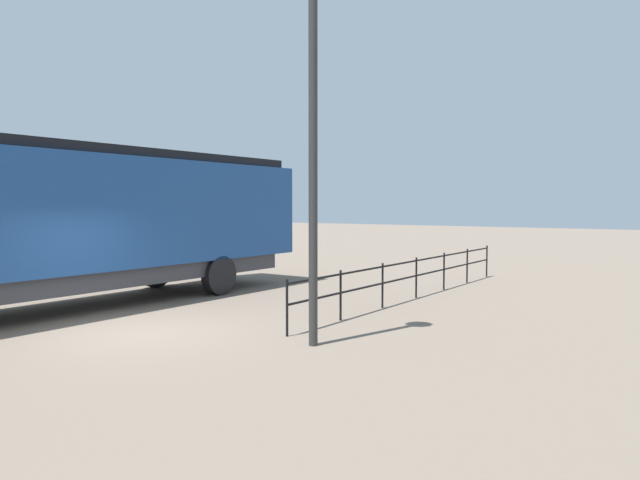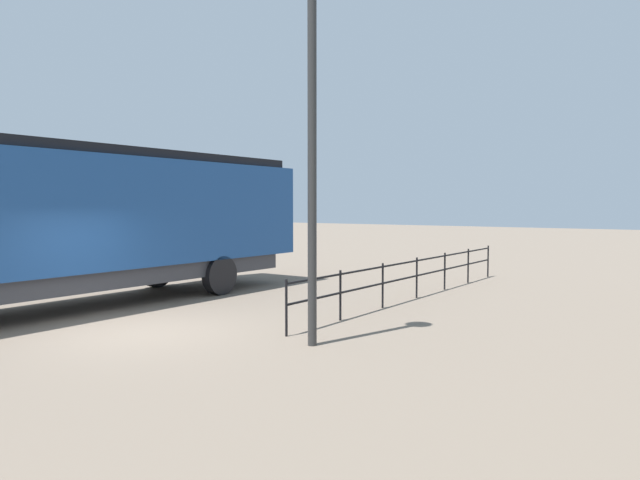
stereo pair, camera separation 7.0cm
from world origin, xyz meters
The scene contains 4 objects.
ground_plane centered at (0.00, 0.00, 0.00)m, with size 120.00×120.00×0.00m, color #756656.
locomotive centered at (-3.43, -0.58, 2.22)m, with size 3.00×17.75×3.93m.
lamp_post centered at (3.56, 1.11, 5.06)m, with size 0.55×0.55×7.12m.
platform_fence centered at (2.72, 7.13, 0.72)m, with size 0.05×11.46×1.10m.
Camera 2 is at (9.65, -7.36, 2.52)m, focal length 33.06 mm.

